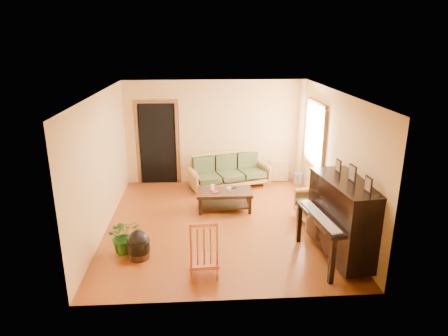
{
  "coord_description": "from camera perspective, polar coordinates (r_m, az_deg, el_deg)",
  "views": [
    {
      "loc": [
        -0.39,
        -7.31,
        3.55
      ],
      "look_at": [
        0.08,
        0.2,
        1.1
      ],
      "focal_mm": 32.0,
      "sensor_mm": 36.0,
      "label": 1
    }
  ],
  "objects": [
    {
      "name": "piano",
      "position": [
        6.93,
        16.85,
        -7.17
      ],
      "size": [
        1.11,
        1.67,
        1.38
      ],
      "primitive_type": "cube",
      "rotation": [
        0.0,
        0.0,
        0.13
      ],
      "color": "black",
      "rests_on": "floor"
    },
    {
      "name": "footstool",
      "position": [
        7.01,
        -12.1,
        -11.09
      ],
      "size": [
        0.39,
        0.39,
        0.37
      ],
      "primitive_type": "cylinder",
      "rotation": [
        0.0,
        0.0,
        0.01
      ],
      "color": "black",
      "rests_on": "floor"
    },
    {
      "name": "ceramic_crock",
      "position": [
        10.39,
        10.53,
        -1.46
      ],
      "size": [
        0.23,
        0.23,
        0.27
      ],
      "primitive_type": "cylinder",
      "rotation": [
        0.0,
        0.0,
        -0.06
      ],
      "color": "#3648A4",
      "rests_on": "floor"
    },
    {
      "name": "glass_jar",
      "position": [
        8.61,
        0.71,
        -2.98
      ],
      "size": [
        0.1,
        0.1,
        0.06
      ],
      "primitive_type": "cylinder",
      "rotation": [
        0.0,
        0.0,
        -0.07
      ],
      "color": "silver",
      "rests_on": "coffee_table"
    },
    {
      "name": "red_chair",
      "position": [
        6.27,
        -3.01,
        -11.18
      ],
      "size": [
        0.49,
        0.53,
        0.98
      ],
      "primitive_type": "cube",
      "rotation": [
        0.0,
        0.0,
        0.07
      ],
      "color": "brown",
      "rests_on": "floor"
    },
    {
      "name": "sofa",
      "position": [
        9.87,
        0.81,
        -0.46
      ],
      "size": [
        2.11,
        1.36,
        0.84
      ],
      "primitive_type": "cube",
      "rotation": [
        0.0,
        0.0,
        0.3
      ],
      "color": "#A87F3D",
      "rests_on": "floor"
    },
    {
      "name": "window",
      "position": [
        9.22,
        12.97,
        4.73
      ],
      "size": [
        0.12,
        1.36,
        1.46
      ],
      "primitive_type": "cube",
      "color": "white",
      "rests_on": "right_wall"
    },
    {
      "name": "floor",
      "position": [
        8.13,
        -0.45,
        -7.84
      ],
      "size": [
        5.0,
        5.0,
        0.0
      ],
      "primitive_type": "plane",
      "color": "#652C0D",
      "rests_on": "ground"
    },
    {
      "name": "coffee_table",
      "position": [
        8.66,
        0.04,
        -4.61
      ],
      "size": [
        1.19,
        0.65,
        0.43
      ],
      "primitive_type": "cube",
      "rotation": [
        0.0,
        0.0,
        -0.01
      ],
      "color": "black",
      "rests_on": "floor"
    },
    {
      "name": "candle",
      "position": [
        8.59,
        -1.66,
        -2.79
      ],
      "size": [
        0.09,
        0.09,
        0.13
      ],
      "primitive_type": "cylinder",
      "rotation": [
        0.0,
        0.0,
        0.16
      ],
      "color": "white",
      "rests_on": "coffee_table"
    },
    {
      "name": "book",
      "position": [
        8.49,
        -1.79,
        -3.46
      ],
      "size": [
        0.22,
        0.24,
        0.02
      ],
      "primitive_type": "imported",
      "rotation": [
        0.0,
        0.0,
        0.39
      ],
      "color": "maroon",
      "rests_on": "coffee_table"
    },
    {
      "name": "armchair",
      "position": [
        8.26,
        13.12,
        -4.68
      ],
      "size": [
        0.9,
        0.94,
        0.85
      ],
      "primitive_type": "cube",
      "rotation": [
        0.0,
        0.0,
        0.11
      ],
      "color": "#A87F3D",
      "rests_on": "floor"
    },
    {
      "name": "remote",
      "position": [
        8.72,
        1.25,
        -2.88
      ],
      "size": [
        0.16,
        0.09,
        0.02
      ],
      "primitive_type": "cube",
      "rotation": [
        0.0,
        0.0,
        0.29
      ],
      "color": "black",
      "rests_on": "coffee_table"
    },
    {
      "name": "potted_plant",
      "position": [
        7.19,
        -14.11,
        -9.3
      ],
      "size": [
        0.7,
        0.66,
        0.62
      ],
      "primitive_type": "imported",
      "rotation": [
        0.0,
        0.0,
        0.38
      ],
      "color": "#225618",
      "rests_on": "floor"
    },
    {
      "name": "doorway",
      "position": [
        10.16,
        -9.44,
        3.4
      ],
      "size": [
        1.08,
        0.16,
        2.05
      ],
      "primitive_type": "cube",
      "color": "black",
      "rests_on": "floor"
    },
    {
      "name": "leaning_frame",
      "position": [
        10.4,
        7.87,
        -0.29
      ],
      "size": [
        0.47,
        0.14,
        0.62
      ],
      "primitive_type": "cube",
      "rotation": [
        0.0,
        0.0,
        -0.08
      ],
      "color": "gold",
      "rests_on": "floor"
    }
  ]
}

